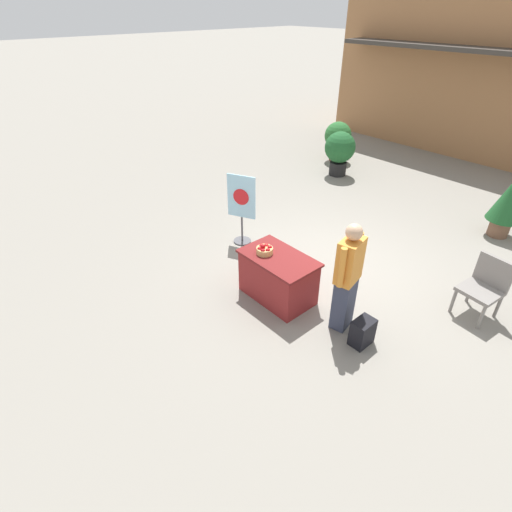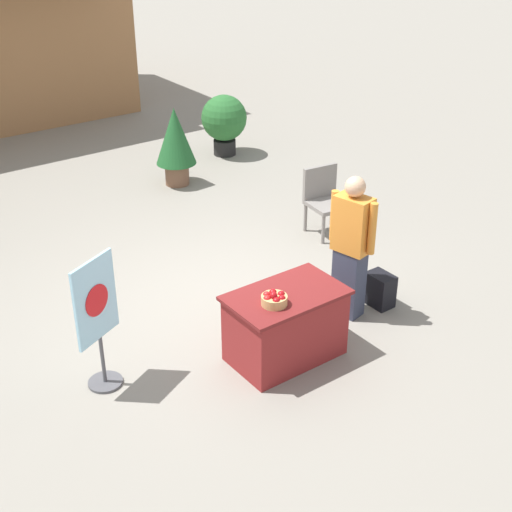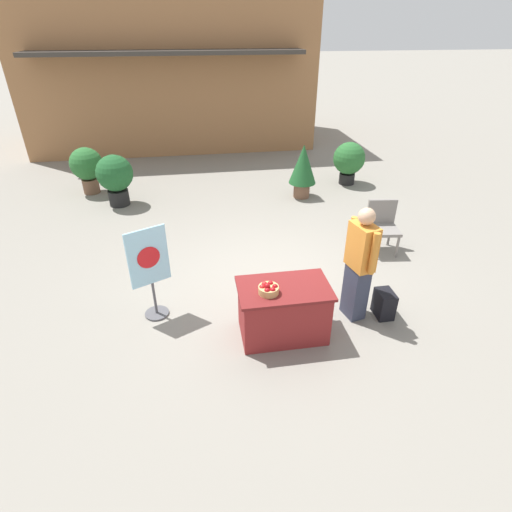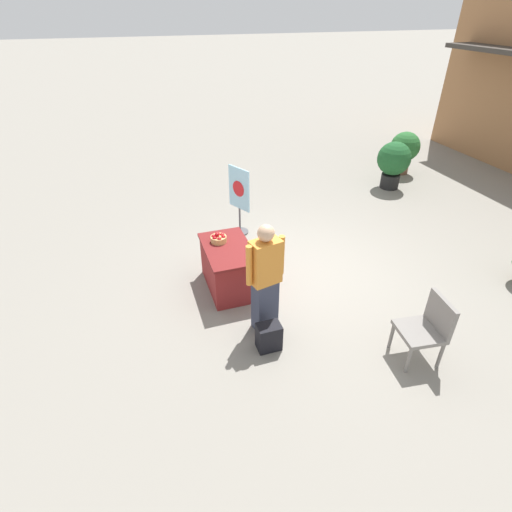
{
  "view_description": "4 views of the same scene",
  "coord_description": "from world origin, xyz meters",
  "px_view_note": "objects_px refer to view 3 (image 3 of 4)",
  "views": [
    {
      "loc": [
        3.66,
        -5.19,
        4.24
      ],
      "look_at": [
        -0.54,
        -1.48,
        0.64
      ],
      "focal_mm": 28.0,
      "sensor_mm": 36.0,
      "label": 1
    },
    {
      "loc": [
        -4.13,
        -6.36,
        4.65
      ],
      "look_at": [
        0.12,
        -0.56,
        0.82
      ],
      "focal_mm": 50.0,
      "sensor_mm": 36.0,
      "label": 2
    },
    {
      "loc": [
        -1.17,
        -5.66,
        3.87
      ],
      "look_at": [
        -0.39,
        -0.85,
        1.0
      ],
      "focal_mm": 28.0,
      "sensor_mm": 36.0,
      "label": 3
    },
    {
      "loc": [
        5.37,
        -2.71,
        4.23
      ],
      "look_at": [
        -0.12,
        -0.89,
        0.52
      ],
      "focal_mm": 28.0,
      "sensor_mm": 36.0,
      "label": 4
    }
  ],
  "objects_px": {
    "display_table": "(283,311)",
    "apple_basket": "(269,289)",
    "patio_chair": "(382,223)",
    "potted_plant_far_left": "(115,176)",
    "backpack": "(384,304)",
    "potted_plant_near_right": "(349,160)",
    "potted_plant_far_right": "(303,167)",
    "potted_plant_near_left": "(87,166)",
    "poster_board": "(150,270)",
    "person_visitor": "(360,264)"
  },
  "relations": [
    {
      "from": "potted_plant_far_right",
      "to": "potted_plant_far_left",
      "type": "height_order",
      "value": "potted_plant_far_right"
    },
    {
      "from": "display_table",
      "to": "potted_plant_near_right",
      "type": "distance_m",
      "value": 6.52
    },
    {
      "from": "apple_basket",
      "to": "backpack",
      "type": "relative_size",
      "value": 0.64
    },
    {
      "from": "patio_chair",
      "to": "potted_plant_near_left",
      "type": "relative_size",
      "value": 0.83
    },
    {
      "from": "display_table",
      "to": "poster_board",
      "type": "relative_size",
      "value": 0.86
    },
    {
      "from": "display_table",
      "to": "potted_plant_near_right",
      "type": "height_order",
      "value": "potted_plant_near_right"
    },
    {
      "from": "potted_plant_far_left",
      "to": "poster_board",
      "type": "bearing_deg",
      "value": -76.07
    },
    {
      "from": "person_visitor",
      "to": "potted_plant_far_right",
      "type": "xyz_separation_m",
      "value": [
        0.45,
        4.74,
        -0.13
      ]
    },
    {
      "from": "poster_board",
      "to": "patio_chair",
      "type": "xyz_separation_m",
      "value": [
        4.2,
        1.4,
        -0.25
      ]
    },
    {
      "from": "potted_plant_far_right",
      "to": "potted_plant_near_right",
      "type": "bearing_deg",
      "value": 26.81
    },
    {
      "from": "apple_basket",
      "to": "potted_plant_far_right",
      "type": "bearing_deg",
      "value": 70.22
    },
    {
      "from": "patio_chair",
      "to": "potted_plant_far_right",
      "type": "relative_size",
      "value": 0.73
    },
    {
      "from": "backpack",
      "to": "poster_board",
      "type": "height_order",
      "value": "poster_board"
    },
    {
      "from": "potted_plant_near_right",
      "to": "potted_plant_far_left",
      "type": "bearing_deg",
      "value": -174.94
    },
    {
      "from": "display_table",
      "to": "apple_basket",
      "type": "relative_size",
      "value": 4.65
    },
    {
      "from": "person_visitor",
      "to": "potted_plant_near_right",
      "type": "xyz_separation_m",
      "value": [
        1.93,
        5.49,
        -0.24
      ]
    },
    {
      "from": "poster_board",
      "to": "potted_plant_near_left",
      "type": "xyz_separation_m",
      "value": [
        -1.94,
        5.42,
        -0.09
      ]
    },
    {
      "from": "display_table",
      "to": "poster_board",
      "type": "distance_m",
      "value": 1.98
    },
    {
      "from": "poster_board",
      "to": "potted_plant_far_right",
      "type": "xyz_separation_m",
      "value": [
        3.4,
        4.27,
        -0.03
      ]
    },
    {
      "from": "poster_board",
      "to": "patio_chair",
      "type": "distance_m",
      "value": 4.44
    },
    {
      "from": "poster_board",
      "to": "potted_plant_far_right",
      "type": "height_order",
      "value": "poster_board"
    },
    {
      "from": "poster_board",
      "to": "potted_plant_near_right",
      "type": "relative_size",
      "value": 1.28
    },
    {
      "from": "backpack",
      "to": "poster_board",
      "type": "xyz_separation_m",
      "value": [
        -3.4,
        0.57,
        0.59
      ]
    },
    {
      "from": "poster_board",
      "to": "potted_plant_far_left",
      "type": "height_order",
      "value": "poster_board"
    },
    {
      "from": "potted_plant_near_left",
      "to": "potted_plant_near_right",
      "type": "xyz_separation_m",
      "value": [
        6.81,
        -0.41,
        -0.05
      ]
    },
    {
      "from": "display_table",
      "to": "apple_basket",
      "type": "distance_m",
      "value": 0.53
    },
    {
      "from": "patio_chair",
      "to": "potted_plant_far_left",
      "type": "height_order",
      "value": "potted_plant_far_left"
    },
    {
      "from": "potted_plant_far_right",
      "to": "potted_plant_far_left",
      "type": "bearing_deg",
      "value": 177.24
    },
    {
      "from": "poster_board",
      "to": "apple_basket",
      "type": "bearing_deg",
      "value": 36.67
    },
    {
      "from": "backpack",
      "to": "patio_chair",
      "type": "bearing_deg",
      "value": 67.66
    },
    {
      "from": "apple_basket",
      "to": "potted_plant_near_right",
      "type": "distance_m",
      "value": 6.71
    },
    {
      "from": "potted_plant_far_right",
      "to": "potted_plant_near_left",
      "type": "bearing_deg",
      "value": 167.8
    },
    {
      "from": "backpack",
      "to": "potted_plant_far_right",
      "type": "bearing_deg",
      "value": 89.98
    },
    {
      "from": "apple_basket",
      "to": "person_visitor",
      "type": "relative_size",
      "value": 0.15
    },
    {
      "from": "person_visitor",
      "to": "potted_plant_near_right",
      "type": "height_order",
      "value": "person_visitor"
    },
    {
      "from": "potted_plant_far_right",
      "to": "potted_plant_near_left",
      "type": "distance_m",
      "value": 5.46
    },
    {
      "from": "person_visitor",
      "to": "potted_plant_far_left",
      "type": "height_order",
      "value": "person_visitor"
    },
    {
      "from": "person_visitor",
      "to": "backpack",
      "type": "xyz_separation_m",
      "value": [
        0.45,
        -0.09,
        -0.69
      ]
    },
    {
      "from": "person_visitor",
      "to": "backpack",
      "type": "relative_size",
      "value": 4.19
    },
    {
      "from": "backpack",
      "to": "patio_chair",
      "type": "height_order",
      "value": "patio_chair"
    },
    {
      "from": "apple_basket",
      "to": "potted_plant_far_right",
      "type": "relative_size",
      "value": 0.2
    },
    {
      "from": "display_table",
      "to": "apple_basket",
      "type": "xyz_separation_m",
      "value": [
        -0.23,
        -0.1,
        0.46
      ]
    },
    {
      "from": "display_table",
      "to": "backpack",
      "type": "xyz_separation_m",
      "value": [
        1.59,
        0.16,
        -0.19
      ]
    },
    {
      "from": "poster_board",
      "to": "potted_plant_far_left",
      "type": "relative_size",
      "value": 1.19
    },
    {
      "from": "apple_basket",
      "to": "patio_chair",
      "type": "xyz_separation_m",
      "value": [
        2.63,
        2.22,
        -0.31
      ]
    },
    {
      "from": "patio_chair",
      "to": "apple_basket",
      "type": "bearing_deg",
      "value": -42.81
    },
    {
      "from": "person_visitor",
      "to": "patio_chair",
      "type": "relative_size",
      "value": 1.8
    },
    {
      "from": "potted_plant_near_right",
      "to": "patio_chair",
      "type": "bearing_deg",
      "value": -100.57
    },
    {
      "from": "potted_plant_near_left",
      "to": "apple_basket",
      "type": "bearing_deg",
      "value": -60.67
    },
    {
      "from": "potted_plant_near_left",
      "to": "potted_plant_far_left",
      "type": "height_order",
      "value": "potted_plant_far_left"
    }
  ]
}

